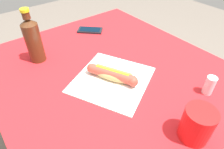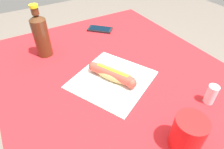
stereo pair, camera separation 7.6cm
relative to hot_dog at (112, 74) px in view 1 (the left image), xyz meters
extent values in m
cylinder|color=brown|center=(-0.46, -0.31, -0.41)|extent=(0.07, 0.07, 0.70)
cylinder|color=brown|center=(-0.46, 0.38, -0.41)|extent=(0.07, 0.07, 0.70)
cube|color=brown|center=(0.01, 0.04, -0.05)|extent=(1.10, 0.85, 0.03)
cube|color=red|center=(0.01, 0.04, -0.03)|extent=(1.16, 0.91, 0.00)
cube|color=white|center=(0.00, 0.00, -0.03)|extent=(0.38, 0.38, 0.01)
ellipsoid|color=tan|center=(0.00, 0.00, 0.00)|extent=(0.18, 0.12, 0.04)
cylinder|color=#B24233|center=(0.00, 0.00, 0.00)|extent=(0.18, 0.12, 0.04)
sphere|color=#B24233|center=(0.08, 0.04, 0.00)|extent=(0.04, 0.04, 0.04)
sphere|color=#B24233|center=(-0.08, -0.04, 0.00)|extent=(0.04, 0.04, 0.04)
cube|color=yellow|center=(0.00, 0.00, 0.02)|extent=(0.13, 0.07, 0.00)
cylinder|color=#568433|center=(-0.01, 0.01, 0.01)|extent=(0.14, 0.08, 0.02)
cube|color=black|center=(-0.40, 0.16, -0.02)|extent=(0.14, 0.14, 0.01)
cube|color=black|center=(-0.40, 0.16, -0.02)|extent=(0.12, 0.12, 0.00)
cylinder|color=#4C2814|center=(-0.32, -0.18, 0.06)|extent=(0.07, 0.07, 0.17)
cone|color=#4C2814|center=(-0.32, -0.18, 0.15)|extent=(0.07, 0.07, 0.02)
cylinder|color=#4C2814|center=(-0.32, -0.18, 0.18)|extent=(0.03, 0.03, 0.03)
cylinder|color=yellow|center=(-0.32, -0.18, 0.20)|extent=(0.04, 0.04, 0.01)
cylinder|color=red|center=(0.35, 0.03, 0.03)|extent=(0.09, 0.09, 0.11)
cylinder|color=silver|center=(0.27, 0.24, 0.01)|extent=(0.04, 0.04, 0.07)
camera|label=1|loc=(0.46, -0.36, 0.49)|focal=31.11mm
camera|label=2|loc=(0.50, -0.30, 0.49)|focal=31.11mm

